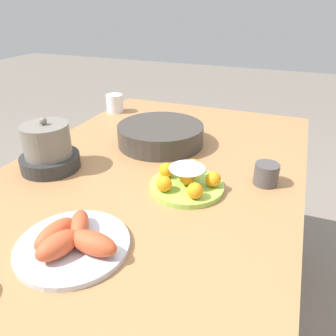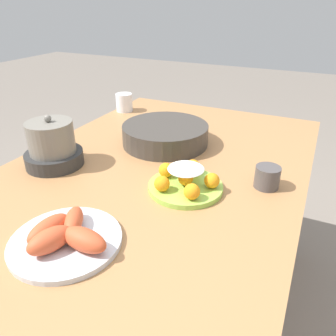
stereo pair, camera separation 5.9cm
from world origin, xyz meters
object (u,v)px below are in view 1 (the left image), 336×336
object	(u,v)px
dining_table	(152,193)
serving_bowl	(161,134)
cup_far	(115,103)
cake_plate	(187,181)
cup_near	(266,174)
warming_pot	(48,149)
seafood_platter	(72,241)

from	to	relation	value
dining_table	serving_bowl	world-z (taller)	serving_bowl
dining_table	cup_far	xyz separation A→B (m)	(0.51, 0.43, 0.13)
cake_plate	serving_bowl	xyz separation A→B (m)	(0.29, 0.20, 0.02)
cup_near	warming_pot	xyz separation A→B (m)	(-0.16, 0.69, 0.04)
cake_plate	serving_bowl	world-z (taller)	serving_bowl
serving_bowl	cup_near	bearing A→B (deg)	-111.53
dining_table	serving_bowl	size ratio (longest dim) A/B	4.54
seafood_platter	cup_near	distance (m)	0.60
cup_near	warming_pot	size ratio (longest dim) A/B	0.39
warming_pot	cup_far	bearing A→B (deg)	9.75
seafood_platter	cup_far	size ratio (longest dim) A/B	2.97
dining_table	warming_pot	xyz separation A→B (m)	(-0.11, 0.32, 0.16)
cup_near	cup_far	xyz separation A→B (m)	(0.46, 0.79, 0.01)
dining_table	seafood_platter	bearing A→B (deg)	179.02
dining_table	serving_bowl	xyz separation A→B (m)	(0.22, 0.06, 0.13)
dining_table	seafood_platter	size ratio (longest dim) A/B	5.77
cup_near	cup_far	distance (m)	0.91
seafood_platter	cup_near	xyz separation A→B (m)	(0.47, -0.37, 0.01)
cup_far	dining_table	bearing A→B (deg)	-139.93
dining_table	cup_far	distance (m)	0.68
cup_near	cup_far	bearing A→B (deg)	60.08
seafood_platter	cup_near	bearing A→B (deg)	-38.31
serving_bowl	seafood_platter	world-z (taller)	serving_bowl
cake_plate	cup_near	bearing A→B (deg)	-61.27
serving_bowl	warming_pot	world-z (taller)	warming_pot
dining_table	cake_plate	xyz separation A→B (m)	(-0.07, -0.15, 0.11)
dining_table	warming_pot	size ratio (longest dim) A/B	7.78
seafood_platter	dining_table	bearing A→B (deg)	-0.98
seafood_platter	cup_near	world-z (taller)	cup_near
dining_table	cup_near	size ratio (longest dim) A/B	20.16
cake_plate	cup_near	size ratio (longest dim) A/B	3.00
dining_table	cup_near	world-z (taller)	cup_near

